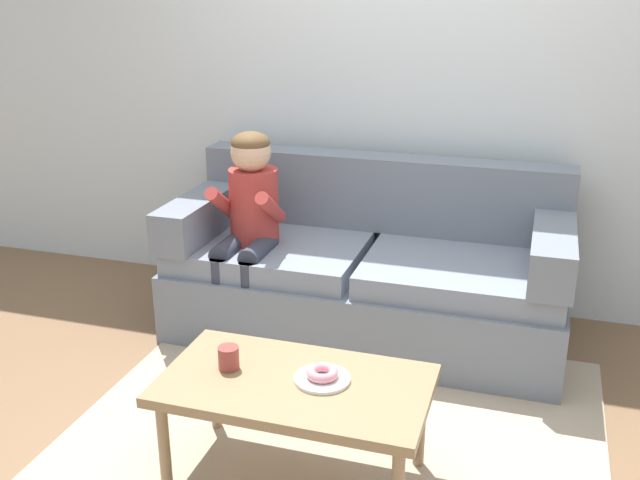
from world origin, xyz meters
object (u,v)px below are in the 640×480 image
object	(u,v)px
person_child	(249,216)
mug	(229,358)
couch	(368,274)
coffee_table	(295,392)
donut	(322,373)

from	to	relation	value
person_child	mug	distance (m)	1.18
couch	coffee_table	xyz separation A→B (m)	(0.05, -1.32, 0.06)
coffee_table	donut	size ratio (longest dim) A/B	8.31
mug	coffee_table	bearing A→B (deg)	-2.15
donut	mug	world-z (taller)	mug
donut	mug	size ratio (longest dim) A/B	1.33
couch	coffee_table	distance (m)	1.32
couch	person_child	xyz separation A→B (m)	(-0.60, -0.20, 0.33)
coffee_table	mug	world-z (taller)	mug
couch	donut	xyz separation A→B (m)	(0.14, -1.29, 0.13)
mug	couch	bearing A→B (deg)	80.31
couch	coffee_table	bearing A→B (deg)	-88.04
mug	person_child	bearing A→B (deg)	108.61
person_child	mug	xyz separation A→B (m)	(0.37, -1.11, -0.19)
coffee_table	donut	distance (m)	0.13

